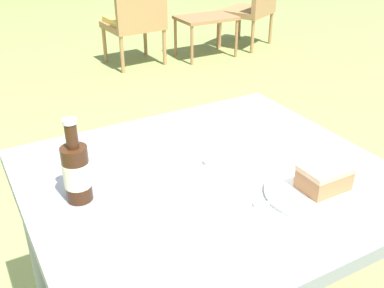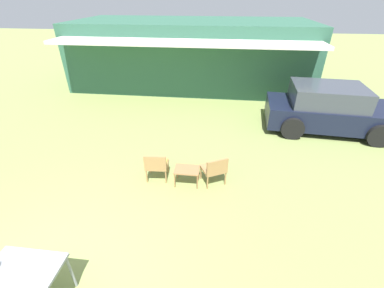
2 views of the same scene
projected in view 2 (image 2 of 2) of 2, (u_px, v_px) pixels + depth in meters
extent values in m
cube|color=#2D5B47|center=(192.00, 53.00, 12.06)|extent=(10.47, 4.43, 2.81)
cube|color=silver|center=(183.00, 43.00, 9.20)|extent=(9.94, 1.20, 0.12)
cube|color=black|center=(329.00, 114.00, 8.16)|extent=(3.95, 1.98, 0.67)
cube|color=#383D47|center=(328.00, 95.00, 7.88)|extent=(2.22, 1.72, 0.59)
cylinder|color=black|center=(358.00, 112.00, 8.80)|extent=(0.69, 0.25, 0.68)
cylinder|color=black|center=(379.00, 136.00, 7.32)|extent=(0.69, 0.25, 0.68)
cylinder|color=black|center=(286.00, 106.00, 9.20)|extent=(0.69, 0.25, 0.68)
cylinder|color=black|center=(292.00, 128.00, 7.71)|extent=(0.69, 0.25, 0.68)
cylinder|color=#9E7547|center=(168.00, 167.00, 6.29)|extent=(0.04, 0.04, 0.34)
cylinder|color=#9E7547|center=(150.00, 166.00, 6.31)|extent=(0.04, 0.04, 0.34)
cylinder|color=#9E7547|center=(166.00, 177.00, 5.95)|extent=(0.04, 0.04, 0.34)
cylinder|color=#9E7547|center=(147.00, 176.00, 5.97)|extent=(0.04, 0.04, 0.34)
cube|color=#9E7547|center=(157.00, 165.00, 6.03)|extent=(0.53, 0.49, 0.06)
cube|color=#9E7547|center=(155.00, 163.00, 5.76)|extent=(0.51, 0.08, 0.33)
cube|color=gold|center=(157.00, 163.00, 6.00)|extent=(0.48, 0.42, 0.05)
cylinder|color=#9E7547|center=(218.00, 169.00, 6.23)|extent=(0.04, 0.04, 0.34)
cylinder|color=#9E7547|center=(201.00, 173.00, 6.09)|extent=(0.04, 0.04, 0.34)
cylinder|color=#9E7547|center=(225.00, 178.00, 5.91)|extent=(0.04, 0.04, 0.34)
cylinder|color=#9E7547|center=(207.00, 183.00, 5.77)|extent=(0.04, 0.04, 0.34)
cube|color=#9E7547|center=(213.00, 169.00, 5.90)|extent=(0.66, 0.63, 0.06)
cube|color=#9E7547|center=(217.00, 166.00, 5.63)|extent=(0.47, 0.28, 0.33)
cube|color=#996B42|center=(187.00, 170.00, 5.83)|extent=(0.57, 0.40, 0.03)
cylinder|color=#996B42|center=(175.00, 181.00, 5.81)|extent=(0.03, 0.03, 0.38)
cylinder|color=#996B42|center=(197.00, 182.00, 5.76)|extent=(0.03, 0.03, 0.38)
cylinder|color=#996B42|center=(177.00, 171.00, 6.11)|extent=(0.03, 0.03, 0.38)
cylinder|color=#996B42|center=(199.00, 173.00, 6.05)|extent=(0.03, 0.03, 0.38)
cube|color=gray|center=(16.00, 279.00, 3.28)|extent=(0.96, 0.86, 0.04)
cylinder|color=gray|center=(16.00, 265.00, 3.84)|extent=(0.04, 0.04, 0.69)
cylinder|color=gray|center=(71.00, 272.00, 3.75)|extent=(0.04, 0.04, 0.69)
cylinder|color=silver|center=(20.00, 274.00, 3.31)|extent=(0.03, 0.03, 0.01)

